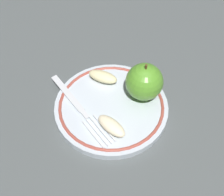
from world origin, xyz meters
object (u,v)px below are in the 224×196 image
(plate, at_px, (112,107))
(apple_slice_back, at_px, (103,77))
(apple_red_whole, at_px, (144,82))
(apple_slice_front, at_px, (112,126))
(fork, at_px, (78,106))

(plate, bearing_deg, apple_slice_back, 53.87)
(apple_red_whole, bearing_deg, apple_slice_front, -179.31)
(fork, bearing_deg, plate, 57.51)
(apple_red_whole, height_order, apple_slice_front, apple_red_whole)
(apple_red_whole, distance_m, apple_slice_back, 0.09)
(plate, bearing_deg, apple_red_whole, -28.82)
(apple_slice_front, height_order, apple_slice_back, same)
(apple_slice_back, bearing_deg, apple_red_whole, 177.90)
(apple_slice_back, bearing_deg, plate, 129.28)
(apple_slice_back, relative_size, fork, 0.31)
(plate, distance_m, apple_red_whole, 0.08)
(apple_red_whole, bearing_deg, plate, 151.18)
(apple_slice_front, bearing_deg, fork, 5.04)
(plate, xyz_separation_m, apple_slice_front, (-0.04, -0.03, 0.02))
(apple_slice_front, bearing_deg, apple_slice_back, -37.88)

